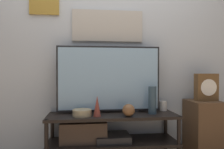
# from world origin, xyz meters

# --- Properties ---
(wall_back) EXTENTS (6.40, 0.08, 2.70)m
(wall_back) POSITION_xyz_m (0.00, 0.52, 1.36)
(wall_back) COLOR #B2BCC6
(wall_back) RESTS_ON ground_plane
(media_console) EXTENTS (1.38, 0.43, 0.49)m
(media_console) POSITION_xyz_m (-0.11, 0.26, 0.31)
(media_console) COLOR black
(media_console) RESTS_ON ground_plane
(television) EXTENTS (1.14, 0.05, 0.74)m
(television) POSITION_xyz_m (-0.03, 0.35, 0.87)
(television) COLOR black
(television) RESTS_ON media_console
(vase_round_glass) EXTENTS (0.13, 0.13, 0.13)m
(vase_round_glass) POSITION_xyz_m (0.15, 0.12, 0.55)
(vase_round_glass) COLOR brown
(vase_round_glass) RESTS_ON media_console
(vase_wide_bowl) EXTENTS (0.19, 0.19, 0.07)m
(vase_wide_bowl) POSITION_xyz_m (-0.33, 0.20, 0.52)
(vase_wide_bowl) COLOR tan
(vase_wide_bowl) RESTS_ON media_console
(vase_slim_bronze) EXTENTS (0.08, 0.08, 0.21)m
(vase_slim_bronze) POSITION_xyz_m (-0.17, 0.16, 0.59)
(vase_slim_bronze) COLOR brown
(vase_slim_bronze) RESTS_ON media_console
(vase_tall_ceramic) EXTENTS (0.09, 0.09, 0.30)m
(vase_tall_ceramic) POSITION_xyz_m (0.43, 0.22, 0.64)
(vase_tall_ceramic) COLOR #2D4251
(vase_tall_ceramic) RESTS_ON media_console
(candle_jar) EXTENTS (0.09, 0.09, 0.11)m
(candle_jar) POSITION_xyz_m (0.61, 0.40, 0.54)
(candle_jar) COLOR silver
(candle_jar) RESTS_ON media_console
(side_table) EXTENTS (0.34, 0.39, 0.61)m
(side_table) POSITION_xyz_m (1.05, 0.28, 0.31)
(side_table) COLOR #513823
(side_table) RESTS_ON ground_plane
(mantel_clock) EXTENTS (0.25, 0.11, 0.31)m
(mantel_clock) POSITION_xyz_m (1.08, 0.29, 0.77)
(mantel_clock) COLOR brown
(mantel_clock) RESTS_ON side_table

